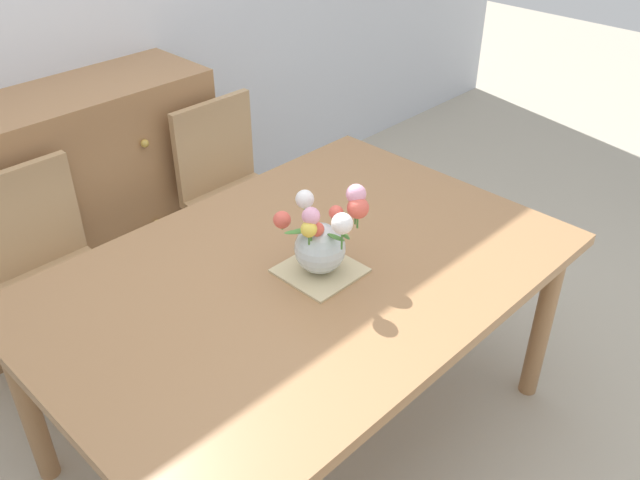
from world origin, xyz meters
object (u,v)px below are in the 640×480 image
at_px(dresser, 66,206).
at_px(flower_vase, 323,238).
at_px(dining_table, 302,288).
at_px(chair_left, 48,268).
at_px(chair_right, 232,186).

height_order(dresser, flower_vase, flower_vase).
xyz_separation_m(dining_table, chair_left, (-0.45, 0.92, -0.15)).
bearing_deg(chair_left, dining_table, 115.99).
distance_m(chair_left, chair_right, 0.90).
bearing_deg(flower_vase, chair_right, 67.17).
height_order(chair_right, flower_vase, flower_vase).
bearing_deg(chair_left, dresser, -125.32).
height_order(chair_left, dresser, dresser).
bearing_deg(dining_table, chair_right, 64.01).
bearing_deg(dining_table, flower_vase, -57.17).
distance_m(chair_right, dresser, 0.73).
xyz_separation_m(chair_left, chair_right, (0.90, 0.00, 0.00)).
distance_m(dining_table, dresser, 1.35).
height_order(dining_table, dresser, dresser).
bearing_deg(flower_vase, dresser, 98.15).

